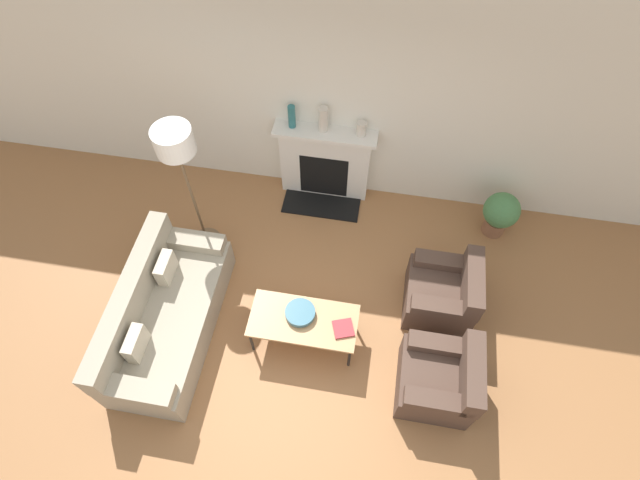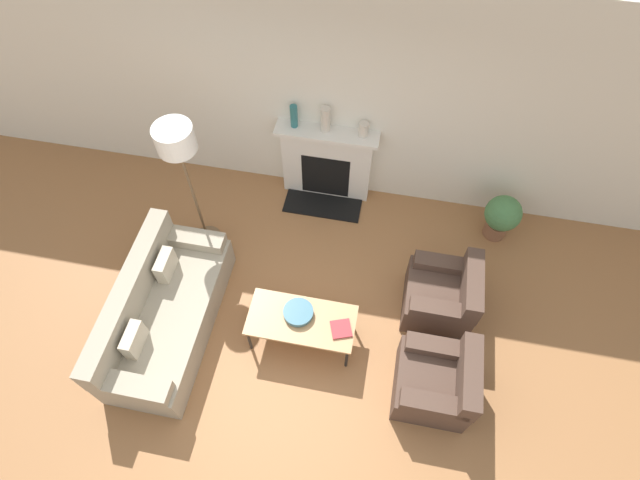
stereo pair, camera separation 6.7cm
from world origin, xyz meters
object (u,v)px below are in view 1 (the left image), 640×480
(couch, at_px, (164,316))
(armchair_near, at_px, (440,379))
(bowl, at_px, (300,313))
(book, at_px, (343,328))
(mantel_vase_left, at_px, (292,117))
(floor_lamp, at_px, (177,152))
(fireplace, at_px, (325,163))
(mantel_vase_center_left, at_px, (323,119))
(potted_plant, at_px, (500,213))
(mantel_vase_center_right, at_px, (362,129))
(armchair_far, at_px, (443,293))
(coffee_table, at_px, (303,321))

(couch, bearing_deg, armchair_near, -93.73)
(armchair_near, xyz_separation_m, bowl, (-1.50, 0.39, 0.20))
(book, relative_size, mantel_vase_left, 0.88)
(bowl, bearing_deg, armchair_near, -14.58)
(floor_lamp, bearing_deg, fireplace, 38.49)
(fireplace, relative_size, mantel_vase_left, 4.17)
(mantel_vase_left, distance_m, mantel_vase_center_left, 0.37)
(fireplace, height_order, mantel_vase_left, mantel_vase_left)
(bowl, relative_size, potted_plant, 0.49)
(mantel_vase_left, xyz_separation_m, mantel_vase_center_right, (0.82, 0.00, -0.06))
(floor_lamp, bearing_deg, couch, -92.43)
(fireplace, height_order, armchair_near, fireplace)
(armchair_near, relative_size, armchair_far, 1.00)
(couch, xyz_separation_m, mantel_vase_center_right, (1.80, 2.28, 0.87))
(couch, xyz_separation_m, coffee_table, (1.51, 0.14, 0.11))
(bowl, height_order, floor_lamp, floor_lamp)
(book, xyz_separation_m, mantel_vase_center_left, (-0.58, 2.17, 0.78))
(armchair_near, height_order, mantel_vase_center_left, mantel_vase_center_left)
(armchair_far, height_order, bowl, armchair_far)
(mantel_vase_left, relative_size, mantel_vase_center_left, 0.91)
(armchair_far, bearing_deg, coffee_table, -65.87)
(book, bearing_deg, mantel_vase_center_right, 73.62)
(mantel_vase_center_left, bearing_deg, fireplace, -29.04)
(mantel_vase_center_left, bearing_deg, bowl, -86.96)
(fireplace, xyz_separation_m, mantel_vase_left, (-0.40, 0.01, 0.71))
(coffee_table, xyz_separation_m, mantel_vase_center_right, (0.29, 2.14, 0.76))
(floor_lamp, bearing_deg, armchair_near, -25.76)
(fireplace, distance_m, mantel_vase_center_right, 0.77)
(book, distance_m, floor_lamp, 2.45)
(book, bearing_deg, coffee_table, 156.11)
(coffee_table, bearing_deg, mantel_vase_left, 103.77)
(fireplace, relative_size, potted_plant, 1.94)
(fireplace, distance_m, mantel_vase_center_left, 0.72)
(mantel_vase_center_right, bearing_deg, couch, -128.23)
(potted_plant, bearing_deg, book, -131.75)
(coffee_table, height_order, book, book)
(coffee_table, xyz_separation_m, bowl, (-0.04, 0.06, 0.08))
(armchair_far, distance_m, mantel_vase_center_right, 2.08)
(bowl, bearing_deg, mantel_vase_center_right, 80.85)
(armchair_far, xyz_separation_m, coffee_table, (-1.46, -0.65, 0.12))
(fireplace, bearing_deg, mantel_vase_center_left, 150.96)
(couch, distance_m, book, 1.94)
(bowl, distance_m, book, 0.48)
(couch, bearing_deg, mantel_vase_center_right, -38.23)
(bowl, xyz_separation_m, mantel_vase_center_right, (0.34, 2.08, 0.68))
(coffee_table, relative_size, book, 4.35)
(bowl, relative_size, mantel_vase_center_right, 1.75)
(armchair_near, bearing_deg, book, -106.46)
(bowl, bearing_deg, mantel_vase_left, 103.00)
(couch, relative_size, coffee_table, 1.72)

